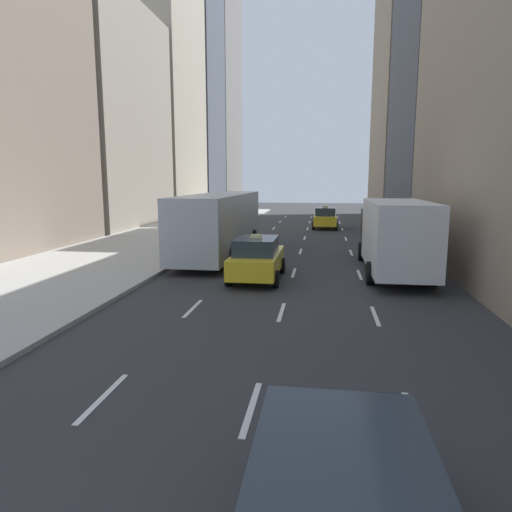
{
  "coord_description": "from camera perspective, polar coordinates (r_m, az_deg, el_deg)",
  "views": [
    {
      "loc": [
        3.77,
        0.55,
        4.02
      ],
      "look_at": [
        1.62,
        15.31,
        1.5
      ],
      "focal_mm": 32.0,
      "sensor_mm": 36.0,
      "label": 1
    }
  ],
  "objects": [
    {
      "name": "taxi_second",
      "position": [
        18.36,
        0.12,
        -0.27
      ],
      "size": [
        2.02,
        4.4,
        1.87
      ],
      "color": "yellow",
      "rests_on": "ground"
    },
    {
      "name": "sidewalk_left",
      "position": [
        28.82,
        -13.75,
        1.43
      ],
      "size": [
        8.0,
        66.0,
        0.15
      ],
      "primitive_type": "cube",
      "color": "#ADAAA3",
      "rests_on": "ground"
    },
    {
      "name": "lane_markings",
      "position": [
        22.83,
        5.21,
        -0.59
      ],
      "size": [
        5.72,
        56.0,
        0.01
      ],
      "color": "white",
      "rests_on": "ground"
    },
    {
      "name": "box_truck",
      "position": [
        20.16,
        16.89,
        2.59
      ],
      "size": [
        2.58,
        8.4,
        3.15
      ],
      "color": "#262628",
      "rests_on": "ground"
    },
    {
      "name": "taxi_lead",
      "position": [
        38.24,
        8.62,
        4.76
      ],
      "size": [
        2.02,
        4.4,
        1.87
      ],
      "color": "yellow",
      "rests_on": "ground"
    },
    {
      "name": "city_bus",
      "position": [
        24.31,
        -4.56,
        4.28
      ],
      "size": [
        2.8,
        11.61,
        3.25
      ],
      "color": "#B7BCC1",
      "rests_on": "ground"
    },
    {
      "name": "building_row_left",
      "position": [
        48.67,
        -14.36,
        21.47
      ],
      "size": [
        6.0,
        85.23,
        35.16
      ],
      "color": "gray",
      "rests_on": "ground"
    }
  ]
}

